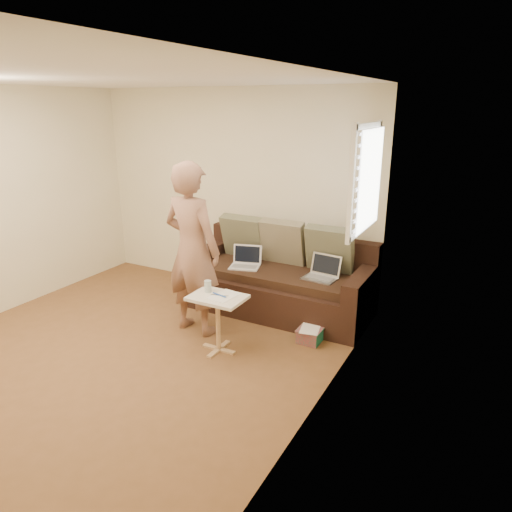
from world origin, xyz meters
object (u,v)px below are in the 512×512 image
at_px(sofa, 278,277).
at_px(laptop_silver, 320,279).
at_px(laptop_white, 244,268).
at_px(striped_box, 310,335).
at_px(person, 192,249).
at_px(drinking_glass, 208,286).
at_px(side_table, 218,324).

xyz_separation_m(sofa, laptop_silver, (0.55, -0.08, 0.10)).
distance_m(sofa, laptop_silver, 0.56).
height_order(laptop_white, striped_box, laptop_white).
height_order(person, striped_box, person).
bearing_deg(laptop_silver, laptop_white, -169.47).
relative_size(laptop_silver, striped_box, 1.47).
distance_m(laptop_white, drinking_glass, 1.01).
xyz_separation_m(person, drinking_glass, (0.33, -0.22, -0.28)).
bearing_deg(person, laptop_white, -99.13).
bearing_deg(striped_box, drinking_glass, -148.41).
bearing_deg(sofa, side_table, -94.97).
bearing_deg(sofa, person, -122.32).
xyz_separation_m(side_table, striped_box, (0.75, 0.60, -0.22)).
distance_m(sofa, laptop_white, 0.42).
xyz_separation_m(sofa, striped_box, (0.65, -0.58, -0.35)).
distance_m(laptop_silver, laptop_white, 0.94).
bearing_deg(side_table, drinking_glass, 160.93).
bearing_deg(sofa, striped_box, -41.47).
xyz_separation_m(sofa, laptop_white, (-0.38, -0.14, 0.10)).
height_order(sofa, side_table, sofa).
bearing_deg(person, drinking_glass, 151.39).
bearing_deg(person, laptop_silver, -138.73).
xyz_separation_m(laptop_white, person, (-0.19, -0.77, 0.41)).
xyz_separation_m(laptop_silver, side_table, (-0.65, -1.10, -0.22)).
bearing_deg(striped_box, side_table, -141.44).
height_order(laptop_white, drinking_glass, drinking_glass).
bearing_deg(person, striped_box, -160.06).
height_order(laptop_silver, striped_box, laptop_silver).
xyz_separation_m(laptop_silver, drinking_glass, (-0.79, -1.05, 0.13)).
relative_size(sofa, person, 1.18).
height_order(sofa, person, person).
xyz_separation_m(sofa, drinking_glass, (-0.24, -1.13, 0.23)).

